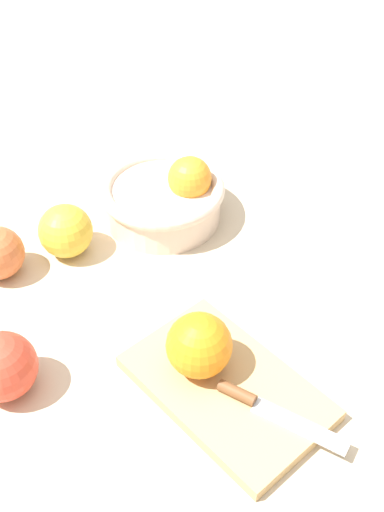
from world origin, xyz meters
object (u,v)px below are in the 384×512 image
Objects in this scene: apple_front_center at (2,366)px; cutting_board at (226,387)px; orange_on_board at (196,347)px; apple_front_left_2 at (66,231)px; knife at (263,407)px; bowl at (165,197)px.

cutting_board is at bearing 58.00° from apple_front_center.
orange_on_board reaches higher than cutting_board.
cutting_board is at bearing 11.00° from apple_front_left_2.
apple_front_left_2 is at bearing -169.00° from cutting_board.
cutting_board is 1.62× the size of knife.
orange_on_board is (-0.04, -0.02, 0.05)m from cutting_board.
orange_on_board is at bearing -153.24° from cutting_board.
cutting_board is 3.03× the size of orange_on_board.
orange_on_board is (0.28, -0.12, 0.02)m from bowl.
apple_front_left_2 is (-0.37, -0.08, 0.02)m from knife.
bowl is 0.36m from apple_front_center.
cutting_board is at bearing 26.76° from orange_on_board.
apple_front_center is (0.19, -0.31, 0.00)m from bowl.
cutting_board is 2.88× the size of apple_front_center.
bowl is 0.38m from knife.
orange_on_board is 0.95× the size of apple_front_center.
apple_front_left_2 is at bearing 140.69° from apple_front_center.
knife is 1.86× the size of apple_front_left_2.
bowl is 2.32× the size of apple_front_center.
orange_on_board reaches higher than apple_front_left_2.
knife is 1.77× the size of apple_front_center.
apple_front_left_2 is (-0.29, -0.04, -0.02)m from orange_on_board.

